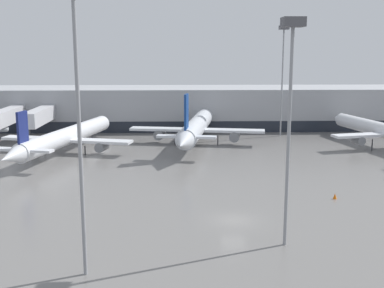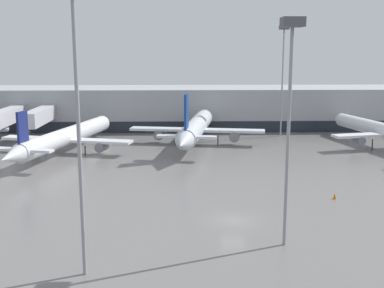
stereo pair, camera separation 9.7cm
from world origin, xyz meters
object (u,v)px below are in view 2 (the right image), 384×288
(parked_jet_0, at_px, (197,127))
(apron_light_mast_4, at_px, (283,52))
(apron_light_mast_2, at_px, (75,52))
(parked_jet_4, at_px, (66,137))
(apron_light_mast_3, at_px, (291,71))
(traffic_cone_1, at_px, (335,196))

(parked_jet_0, distance_m, apron_light_mast_4, 23.60)
(apron_light_mast_2, bearing_deg, parked_jet_4, 104.40)
(parked_jet_4, bearing_deg, apron_light_mast_2, -151.78)
(apron_light_mast_2, distance_m, apron_light_mast_3, 17.64)
(parked_jet_4, relative_size, apron_light_mast_3, 1.87)
(parked_jet_0, xyz_separation_m, apron_light_mast_4, (17.39, 8.34, 13.60))
(parked_jet_4, xyz_separation_m, apron_light_mast_3, (28.44, -40.19, 12.66))
(parked_jet_4, relative_size, traffic_cone_1, 53.86)
(parked_jet_4, height_order, apron_light_mast_2, apron_light_mast_2)
(traffic_cone_1, height_order, apron_light_mast_3, apron_light_mast_3)
(apron_light_mast_3, distance_m, apron_light_mast_4, 56.88)
(parked_jet_4, distance_m, apron_light_mast_4, 44.96)
(traffic_cone_1, bearing_deg, apron_light_mast_3, -123.65)
(parked_jet_0, height_order, apron_light_mast_4, apron_light_mast_4)
(traffic_cone_1, height_order, apron_light_mast_2, apron_light_mast_2)
(parked_jet_0, relative_size, apron_light_mast_3, 1.94)
(traffic_cone_1, bearing_deg, apron_light_mast_2, -143.94)
(apron_light_mast_4, bearing_deg, traffic_cone_1, -93.32)
(apron_light_mast_2, distance_m, apron_light_mast_4, 67.20)
(traffic_cone_1, xyz_separation_m, apron_light_mast_4, (2.46, 42.40, 16.58))
(parked_jet_0, bearing_deg, apron_light_mast_3, -163.18)
(parked_jet_4, height_order, apron_light_mast_3, apron_light_mast_3)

